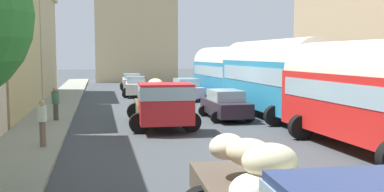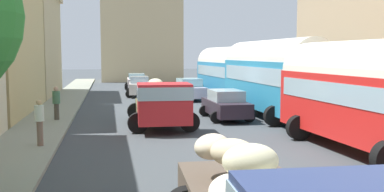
{
  "view_description": "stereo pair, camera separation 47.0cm",
  "coord_description": "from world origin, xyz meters",
  "px_view_note": "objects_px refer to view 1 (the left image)",
  "views": [
    {
      "loc": [
        -4.58,
        2.1,
        3.43
      ],
      "look_at": [
        0.0,
        23.59,
        1.32
      ],
      "focal_mm": 40.73,
      "sensor_mm": 36.0,
      "label": 1
    },
    {
      "loc": [
        -4.12,
        2.0,
        3.43
      ],
      "look_at": [
        0.0,
        23.59,
        1.32
      ],
      "focal_mm": 40.73,
      "sensor_mm": 36.0,
      "label": 2
    }
  ],
  "objects_px": {
    "parked_bus_2": "(271,74)",
    "pedestrian_2": "(56,102)",
    "car_0": "(136,86)",
    "car_2": "(225,105)",
    "car_1": "(132,82)",
    "pedestrian_3": "(42,121)",
    "car_3": "(186,89)",
    "cargo_truck_1": "(162,103)",
    "parked_bus_3": "(224,71)",
    "parked_bus_1": "(370,91)"
  },
  "relations": [
    {
      "from": "parked_bus_3",
      "to": "car_3",
      "type": "height_order",
      "value": "parked_bus_3"
    },
    {
      "from": "parked_bus_2",
      "to": "car_3",
      "type": "height_order",
      "value": "parked_bus_2"
    },
    {
      "from": "car_1",
      "to": "pedestrian_3",
      "type": "relative_size",
      "value": 2.42
    },
    {
      "from": "parked_bus_1",
      "to": "parked_bus_2",
      "type": "height_order",
      "value": "parked_bus_2"
    },
    {
      "from": "parked_bus_3",
      "to": "car_0",
      "type": "bearing_deg",
      "value": 146.79
    },
    {
      "from": "cargo_truck_1",
      "to": "car_3",
      "type": "relative_size",
      "value": 1.62
    },
    {
      "from": "car_0",
      "to": "car_2",
      "type": "height_order",
      "value": "car_0"
    },
    {
      "from": "parked_bus_1",
      "to": "pedestrian_2",
      "type": "relative_size",
      "value": 4.79
    },
    {
      "from": "car_1",
      "to": "parked_bus_3",
      "type": "bearing_deg",
      "value": -60.95
    },
    {
      "from": "pedestrian_2",
      "to": "parked_bus_2",
      "type": "bearing_deg",
      "value": -0.82
    },
    {
      "from": "car_3",
      "to": "car_0",
      "type": "bearing_deg",
      "value": 133.67
    },
    {
      "from": "car_1",
      "to": "pedestrian_2",
      "type": "distance_m",
      "value": 20.52
    },
    {
      "from": "parked_bus_3",
      "to": "car_3",
      "type": "relative_size",
      "value": 2.34
    },
    {
      "from": "parked_bus_2",
      "to": "pedestrian_3",
      "type": "height_order",
      "value": "parked_bus_2"
    },
    {
      "from": "parked_bus_3",
      "to": "pedestrian_3",
      "type": "bearing_deg",
      "value": -126.19
    },
    {
      "from": "cargo_truck_1",
      "to": "car_3",
      "type": "bearing_deg",
      "value": 73.6
    },
    {
      "from": "parked_bus_2",
      "to": "car_2",
      "type": "distance_m",
      "value": 3.14
    },
    {
      "from": "car_3",
      "to": "pedestrian_3",
      "type": "relative_size",
      "value": 2.22
    },
    {
      "from": "parked_bus_3",
      "to": "cargo_truck_1",
      "type": "distance_m",
      "value": 13.14
    },
    {
      "from": "parked_bus_2",
      "to": "pedestrian_3",
      "type": "relative_size",
      "value": 5.49
    },
    {
      "from": "parked_bus_2",
      "to": "car_2",
      "type": "bearing_deg",
      "value": -171.42
    },
    {
      "from": "car_0",
      "to": "car_3",
      "type": "bearing_deg",
      "value": -46.33
    },
    {
      "from": "car_0",
      "to": "car_1",
      "type": "bearing_deg",
      "value": 88.41
    },
    {
      "from": "parked_bus_2",
      "to": "pedestrian_2",
      "type": "distance_m",
      "value": 11.43
    },
    {
      "from": "car_2",
      "to": "pedestrian_2",
      "type": "relative_size",
      "value": 2.26
    },
    {
      "from": "car_0",
      "to": "car_1",
      "type": "distance_m",
      "value": 6.87
    },
    {
      "from": "car_2",
      "to": "pedestrian_3",
      "type": "bearing_deg",
      "value": -145.28
    },
    {
      "from": "cargo_truck_1",
      "to": "car_3",
      "type": "xyz_separation_m",
      "value": [
        3.52,
        11.95,
        -0.36
      ]
    },
    {
      "from": "pedestrian_2",
      "to": "pedestrian_3",
      "type": "xyz_separation_m",
      "value": [
        0.15,
        -6.47,
        0.01
      ]
    },
    {
      "from": "parked_bus_2",
      "to": "car_3",
      "type": "relative_size",
      "value": 2.48
    },
    {
      "from": "car_3",
      "to": "pedestrian_2",
      "type": "xyz_separation_m",
      "value": [
        -8.53,
        -9.32,
        0.22
      ]
    },
    {
      "from": "parked_bus_2",
      "to": "pedestrian_3",
      "type": "bearing_deg",
      "value": -150.61
    },
    {
      "from": "parked_bus_2",
      "to": "pedestrian_2",
      "type": "height_order",
      "value": "parked_bus_2"
    },
    {
      "from": "parked_bus_2",
      "to": "car_3",
      "type": "xyz_separation_m",
      "value": [
        -2.83,
        9.49,
        -1.54
      ]
    },
    {
      "from": "cargo_truck_1",
      "to": "pedestrian_2",
      "type": "xyz_separation_m",
      "value": [
        -5.01,
        2.63,
        -0.14
      ]
    },
    {
      "from": "cargo_truck_1",
      "to": "car_2",
      "type": "bearing_deg",
      "value": 29.36
    },
    {
      "from": "parked_bus_2",
      "to": "parked_bus_1",
      "type": "bearing_deg",
      "value": -90.0
    },
    {
      "from": "parked_bus_2",
      "to": "car_0",
      "type": "distance_m",
      "value": 14.64
    },
    {
      "from": "parked_bus_1",
      "to": "car_2",
      "type": "bearing_deg",
      "value": 107.33
    },
    {
      "from": "parked_bus_2",
      "to": "car_2",
      "type": "relative_size",
      "value": 2.43
    },
    {
      "from": "parked_bus_3",
      "to": "car_0",
      "type": "xyz_separation_m",
      "value": [
        -6.3,
        4.12,
        -1.39
      ]
    },
    {
      "from": "parked_bus_1",
      "to": "cargo_truck_1",
      "type": "distance_m",
      "value": 9.16
    },
    {
      "from": "pedestrian_2",
      "to": "pedestrian_3",
      "type": "relative_size",
      "value": 1.0
    },
    {
      "from": "cargo_truck_1",
      "to": "car_1",
      "type": "bearing_deg",
      "value": 89.4
    },
    {
      "from": "parked_bus_1",
      "to": "pedestrian_2",
      "type": "height_order",
      "value": "parked_bus_1"
    },
    {
      "from": "parked_bus_1",
      "to": "parked_bus_3",
      "type": "relative_size",
      "value": 0.92
    },
    {
      "from": "cargo_truck_1",
      "to": "pedestrian_2",
      "type": "bearing_deg",
      "value": 152.34
    },
    {
      "from": "car_1",
      "to": "pedestrian_2",
      "type": "bearing_deg",
      "value": -104.82
    },
    {
      "from": "car_2",
      "to": "pedestrian_2",
      "type": "xyz_separation_m",
      "value": [
        -8.67,
        0.57,
        0.25
      ]
    },
    {
      "from": "parked_bus_3",
      "to": "car_3",
      "type": "xyz_separation_m",
      "value": [
        -2.83,
        0.49,
        -1.4
      ]
    }
  ]
}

